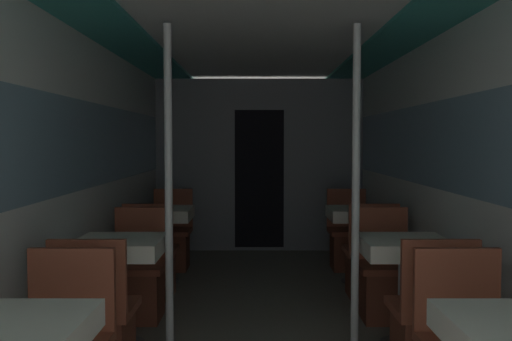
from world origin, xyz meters
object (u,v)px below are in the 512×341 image
Objects in this scene: support_pole_right_1 at (358,187)px; chair_left_far_1 at (140,285)px; support_pole_left_1 at (170,187)px; chair_left_near_2 at (154,267)px; dining_table_left_2 at (164,218)px; dining_table_right_2 at (360,218)px; chair_right_near_2 at (371,268)px; dining_table_left_1 at (122,254)px; dining_table_right_1 at (406,254)px; chair_right_far_1 at (387,285)px; chair_left_far_2 at (173,244)px; chair_right_near_1 at (431,335)px; chair_right_far_2 at (350,244)px; chair_left_near_1 at (99,334)px.

chair_left_far_1 is at bearing 160.21° from support_pole_right_1.
support_pole_left_1 is 1.52m from chair_left_near_2.
chair_left_far_1 is 0.40× the size of support_pole_right_1.
dining_table_left_2 is 2.00m from dining_table_right_2.
chair_right_near_2 is at bearing -162.69° from chair_left_far_1.
support_pole_left_1 is 2.22m from chair_right_near_2.
dining_table_left_1 and dining_table_right_2 have the same top height.
dining_table_right_1 is 0.34× the size of support_pole_right_1.
chair_right_far_1 is (2.00, -1.22, -0.37)m from dining_table_left_2.
chair_right_far_1 reaches higher than dining_table_right_1.
chair_left_far_2 is at bearing 90.00° from dining_table_left_1.
dining_table_left_1 is at bearing -137.81° from dining_table_right_2.
chair_left_far_1 and chair_right_far_1 have the same top height.
dining_table_left_1 is 0.85× the size of chair_left_near_2.
dining_table_left_1 is 0.85× the size of chair_right_near_1.
chair_left_far_2 is at bearing 129.72° from dining_table_right_1.
chair_left_far_1 is 1.17× the size of dining_table_right_2.
chair_right_far_2 is (0.00, 1.81, 0.00)m from chair_right_far_1.
chair_right_far_2 is (2.00, 1.19, 0.00)m from chair_left_near_2.
chair_left_far_1 is 2.32m from chair_right_near_1.
chair_right_near_1 is 1.17× the size of dining_table_right_2.
dining_table_right_2 is (0.00, 1.81, 0.00)m from dining_table_right_1.
chair_right_near_1 is (1.65, -0.59, -0.84)m from support_pole_left_1.
dining_table_left_2 is at bearing 129.72° from chair_right_near_1.
dining_table_left_2 and dining_table_right_1 have the same top height.
chair_left_near_2 is (-0.35, 1.22, -0.84)m from support_pole_left_1.
chair_left_near_2 is (0.00, -0.59, -0.37)m from dining_table_left_2.
chair_left_near_1 reaches higher than dining_table_right_2.
dining_table_right_2 is at bearing -148.66° from chair_left_far_1.
chair_right_near_2 is at bearing 31.34° from dining_table_left_1.
dining_table_right_1 is at bearing 90.00° from chair_right_far_2.
chair_left_far_1 is at bearing -90.00° from dining_table_left_2.
chair_left_far_1 is (0.00, 0.59, -0.37)m from dining_table_left_1.
dining_table_left_1 is 0.70m from chair_left_near_1.
dining_table_left_2 is at bearing 180.00° from dining_table_right_2.
chair_right_near_1 reaches higher than dining_table_left_2.
support_pole_left_1 is 1.95m from chair_right_far_1.
support_pole_right_1 reaches higher than dining_table_right_2.
dining_table_left_1 is 0.85× the size of chair_right_far_2.
chair_left_far_1 reaches higher than dining_table_left_2.
chair_right_near_2 is (2.00, 1.22, -0.37)m from dining_table_left_1.
chair_left_near_1 and chair_right_far_2 have the same top height.
chair_right_far_1 is 1.81m from chair_right_far_2.
dining_table_left_2 is 0.70m from chair_left_far_2.
dining_table_left_2 is 0.34× the size of support_pole_right_1.
chair_right_far_2 is at bearing 50.28° from dining_table_left_1.
chair_left_near_1 is at bearing -160.21° from support_pole_right_1.
chair_right_far_1 is at bearing -17.31° from chair_left_near_2.
chair_right_near_1 is 2.43m from dining_table_right_2.
chair_left_far_1 is 1.00× the size of chair_left_near_2.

